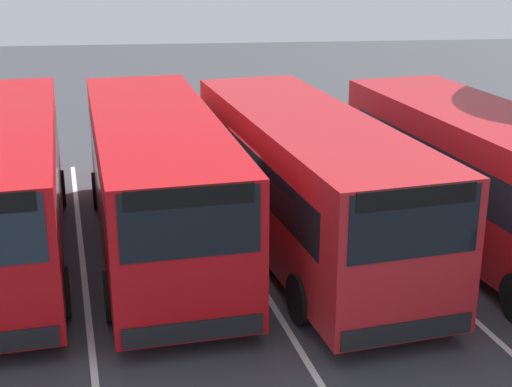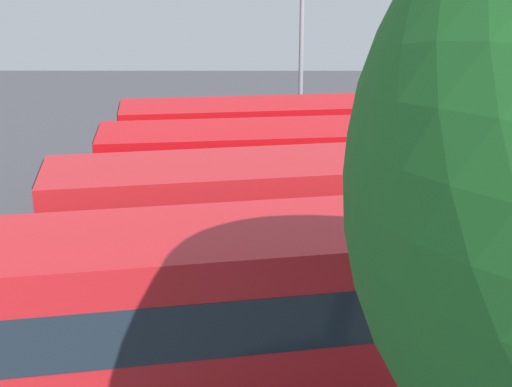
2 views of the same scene
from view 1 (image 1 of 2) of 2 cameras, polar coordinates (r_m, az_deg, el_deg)
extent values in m
plane|color=#38383D|center=(16.98, -1.38, -4.10)|extent=(67.36, 67.36, 0.00)
cube|color=#19232D|center=(16.64, -14.89, 2.13)|extent=(7.97, 1.23, 0.87)
cylinder|color=black|center=(14.32, -14.46, -7.25)|extent=(0.97, 0.41, 0.94)
cylinder|color=black|center=(20.02, -14.63, 0.36)|extent=(0.97, 0.41, 0.94)
cube|color=#B70C11|center=(16.44, -7.49, 1.23)|extent=(9.82, 3.77, 2.71)
cube|color=black|center=(11.76, -5.01, -2.24)|extent=(0.41, 2.22, 1.14)
cube|color=black|center=(16.51, -3.28, 2.62)|extent=(7.98, 1.14, 0.87)
cube|color=black|center=(16.28, -11.85, 1.99)|extent=(7.98, 1.14, 0.87)
cube|color=black|center=(11.58, -5.06, -0.21)|extent=(0.37, 2.02, 0.32)
cube|color=black|center=(12.52, -4.74, -10.27)|extent=(0.41, 2.32, 0.36)
cylinder|color=black|center=(14.25, -1.02, -6.74)|extent=(0.97, 0.40, 0.94)
cylinder|color=black|center=(13.98, -10.78, -7.63)|extent=(0.97, 0.40, 0.94)
cylinder|color=black|center=(19.85, -4.89, 0.76)|extent=(0.97, 0.40, 0.94)
cylinder|color=black|center=(19.66, -11.84, 0.23)|extent=(0.97, 0.40, 0.94)
cube|color=#AD191E|center=(16.27, 3.87, 1.15)|extent=(9.87, 4.22, 2.71)
cube|color=black|center=(11.95, 11.82, -2.22)|extent=(0.52, 2.21, 1.14)
cube|color=black|center=(16.63, 7.90, 2.58)|extent=(7.92, 1.54, 0.87)
cube|color=black|center=(15.80, -0.31, 1.89)|extent=(7.92, 1.54, 0.87)
cube|color=black|center=(11.78, 12.01, -0.23)|extent=(0.47, 2.01, 0.32)
cube|color=black|center=(12.71, 11.31, -10.14)|extent=(0.52, 2.31, 0.36)
cylinder|color=black|center=(14.61, 12.43, -6.55)|extent=(0.98, 0.45, 0.94)
cylinder|color=black|center=(13.68, 3.44, -7.93)|extent=(0.98, 0.45, 0.94)
cylinder|color=black|center=(19.77, 4.01, 0.71)|extent=(0.98, 0.45, 0.94)
cylinder|color=black|center=(19.10, -2.78, 0.07)|extent=(0.98, 0.45, 0.94)
cube|color=#AD191E|center=(16.99, 17.23, 1.10)|extent=(9.87, 4.24, 2.71)
cube|color=#19232D|center=(16.26, 13.70, 1.83)|extent=(7.92, 1.56, 0.87)
cylinder|color=black|center=(20.43, 15.07, 0.69)|extent=(0.98, 0.45, 0.94)
cylinder|color=black|center=(19.31, 8.95, 0.06)|extent=(0.98, 0.45, 0.94)
cube|color=silver|center=(17.07, -13.03, -4.46)|extent=(13.42, 2.14, 0.01)
cube|color=silver|center=(16.98, -1.38, -4.09)|extent=(13.42, 2.14, 0.01)
cube|color=silver|center=(17.57, 9.93, -3.57)|extent=(13.42, 2.14, 0.01)
camera|label=2|loc=(22.40, 44.39, 14.27)|focal=49.82mm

